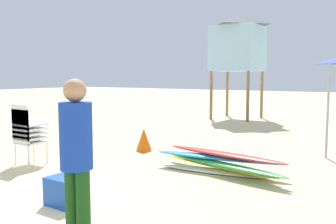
% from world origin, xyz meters
% --- Properties ---
extents(stacked_plastic_chairs, '(0.48, 0.48, 1.20)m').
position_xyz_m(stacked_plastic_chairs, '(-1.42, 1.89, 0.70)').
color(stacked_plastic_chairs, white).
rests_on(stacked_plastic_chairs, ground).
extents(surfboard_pile, '(2.66, 0.91, 0.40)m').
position_xyz_m(surfboard_pile, '(1.98, 3.43, 0.20)').
color(surfboard_pile, white).
rests_on(surfboard_pile, ground).
extents(lifeguard_near_center, '(0.32, 0.32, 1.72)m').
position_xyz_m(lifeguard_near_center, '(2.06, 0.03, 0.99)').
color(lifeguard_near_center, '#194C19').
rests_on(lifeguard_near_center, ground).
extents(lifeguard_tower, '(1.98, 1.98, 4.19)m').
position_xyz_m(lifeguard_tower, '(-1.14, 11.57, 3.07)').
color(lifeguard_tower, olive).
rests_on(lifeguard_tower, ground).
extents(traffic_cone_near, '(0.38, 0.38, 0.54)m').
position_xyz_m(traffic_cone_near, '(-0.34, 4.24, 0.27)').
color(traffic_cone_near, orange).
rests_on(traffic_cone_near, ground).
extents(cooler_box, '(0.45, 0.36, 0.39)m').
position_xyz_m(cooler_box, '(0.93, 0.82, 0.19)').
color(cooler_box, blue).
rests_on(cooler_box, ground).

